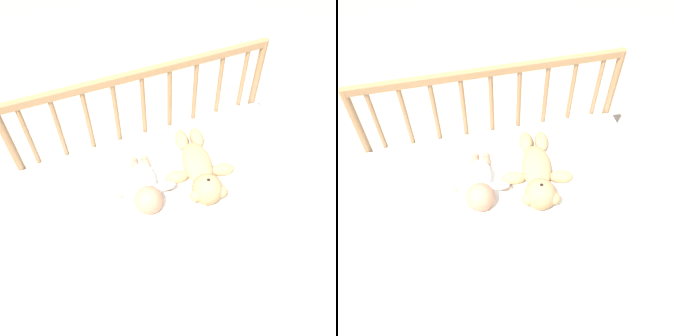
# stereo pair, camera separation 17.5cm
# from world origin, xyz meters

# --- Properties ---
(ground_plane) EXTENTS (12.00, 12.00, 0.00)m
(ground_plane) POSITION_xyz_m (0.00, 0.00, 0.00)
(ground_plane) COLOR tan
(crib_mattress) EXTENTS (1.33, 0.59, 0.46)m
(crib_mattress) POSITION_xyz_m (0.00, 0.00, 0.23)
(crib_mattress) COLOR silver
(crib_mattress) RESTS_ON ground_plane
(crib_rail) EXTENTS (1.33, 0.04, 0.85)m
(crib_rail) POSITION_xyz_m (0.00, 0.32, 0.61)
(crib_rail) COLOR #997047
(crib_rail) RESTS_ON ground_plane
(blanket) EXTENTS (0.77, 0.55, 0.01)m
(blanket) POSITION_xyz_m (0.05, -0.00, 0.47)
(blanket) COLOR white
(blanket) RESTS_ON crib_mattress
(teddy_bear) EXTENTS (0.34, 0.49, 0.15)m
(teddy_bear) POSITION_xyz_m (0.14, -0.07, 0.52)
(teddy_bear) COLOR tan
(teddy_bear) RESTS_ON crib_mattress
(baby) EXTENTS (0.26, 0.36, 0.13)m
(baby) POSITION_xyz_m (-0.13, -0.07, 0.52)
(baby) COLOR white
(baby) RESTS_ON crib_mattress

